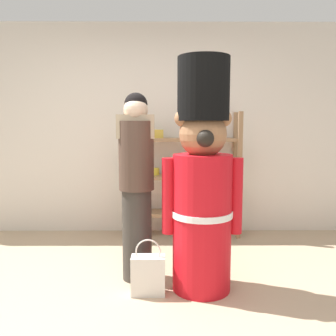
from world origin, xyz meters
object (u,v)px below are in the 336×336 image
(person_shopper, at_px, (136,182))
(shopping_bag, at_px, (148,274))
(merchandise_shelf, at_px, (183,176))
(teddy_bear_guard, at_px, (202,184))

(person_shopper, xyz_separation_m, shopping_bag, (0.12, -0.30, -0.70))
(merchandise_shelf, bearing_deg, teddy_bear_guard, -86.81)
(merchandise_shelf, height_order, person_shopper, person_shopper)
(merchandise_shelf, distance_m, shopping_bag, 1.72)
(merchandise_shelf, relative_size, person_shopper, 0.93)
(teddy_bear_guard, bearing_deg, person_shopper, 159.47)
(merchandise_shelf, height_order, teddy_bear_guard, teddy_bear_guard)
(merchandise_shelf, bearing_deg, person_shopper, -110.30)
(teddy_bear_guard, height_order, shopping_bag, teddy_bear_guard)
(teddy_bear_guard, relative_size, shopping_bag, 4.12)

